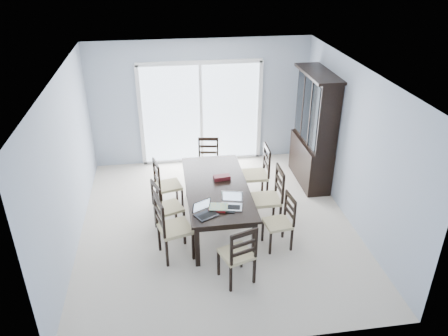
{
  "coord_description": "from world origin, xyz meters",
  "views": [
    {
      "loc": [
        -0.78,
        -6.06,
        4.28
      ],
      "look_at": [
        0.12,
        0.0,
        1.07
      ],
      "focal_mm": 35.0,
      "sensor_mm": 36.0,
      "label": 1
    }
  ],
  "objects_px": {
    "dining_table": "(217,190)",
    "laptop_silver": "(231,204)",
    "chair_left_mid": "(163,202)",
    "cell_phone": "(231,212)",
    "chair_right_far": "(260,168)",
    "laptop_dark": "(207,213)",
    "chair_end_far": "(208,156)",
    "chair_right_near": "(283,216)",
    "chair_left_far": "(163,180)",
    "hot_tub": "(158,121)",
    "chair_left_near": "(168,222)",
    "chair_end_near": "(240,250)",
    "chair_right_mid": "(272,191)",
    "china_hutch": "(314,131)",
    "game_box": "(222,178)"
  },
  "relations": [
    {
      "from": "dining_table",
      "to": "laptop_silver",
      "type": "relative_size",
      "value": 6.09
    },
    {
      "from": "chair_left_mid",
      "to": "cell_phone",
      "type": "height_order",
      "value": "chair_left_mid"
    },
    {
      "from": "chair_right_far",
      "to": "laptop_dark",
      "type": "bearing_deg",
      "value": 145.1
    },
    {
      "from": "chair_end_far",
      "to": "laptop_silver",
      "type": "relative_size",
      "value": 2.91
    },
    {
      "from": "chair_right_near",
      "to": "chair_left_far",
      "type": "bearing_deg",
      "value": 46.36
    },
    {
      "from": "chair_left_mid",
      "to": "laptop_silver",
      "type": "bearing_deg",
      "value": 39.58
    },
    {
      "from": "laptop_dark",
      "to": "laptop_silver",
      "type": "relative_size",
      "value": 1.03
    },
    {
      "from": "hot_tub",
      "to": "chair_left_near",
      "type": "bearing_deg",
      "value": -88.88
    },
    {
      "from": "chair_left_mid",
      "to": "chair_right_near",
      "type": "distance_m",
      "value": 1.91
    },
    {
      "from": "chair_left_near",
      "to": "laptop_dark",
      "type": "xyz_separation_m",
      "value": [
        0.56,
        -0.1,
        0.17
      ]
    },
    {
      "from": "chair_end_far",
      "to": "chair_right_far",
      "type": "bearing_deg",
      "value": 147.42
    },
    {
      "from": "chair_end_near",
      "to": "laptop_silver",
      "type": "distance_m",
      "value": 0.82
    },
    {
      "from": "chair_left_near",
      "to": "chair_right_mid",
      "type": "xyz_separation_m",
      "value": [
        1.72,
        0.62,
        0.0
      ]
    },
    {
      "from": "hot_tub",
      "to": "cell_phone",
      "type": "bearing_deg",
      "value": -77.19
    },
    {
      "from": "laptop_dark",
      "to": "hot_tub",
      "type": "xyz_separation_m",
      "value": [
        -0.64,
        4.43,
        -0.28
      ]
    },
    {
      "from": "china_hutch",
      "to": "laptop_silver",
      "type": "height_order",
      "value": "china_hutch"
    },
    {
      "from": "chair_left_near",
      "to": "chair_end_near",
      "type": "distance_m",
      "value": 1.19
    },
    {
      "from": "chair_left_near",
      "to": "chair_left_mid",
      "type": "distance_m",
      "value": 0.66
    },
    {
      "from": "hot_tub",
      "to": "chair_left_mid",
      "type": "bearing_deg",
      "value": -89.6
    },
    {
      "from": "hot_tub",
      "to": "chair_end_far",
      "type": "bearing_deg",
      "value": -66.03
    },
    {
      "from": "chair_left_mid",
      "to": "chair_right_mid",
      "type": "height_order",
      "value": "chair_right_mid"
    },
    {
      "from": "chair_right_mid",
      "to": "laptop_silver",
      "type": "height_order",
      "value": "chair_right_mid"
    },
    {
      "from": "chair_end_near",
      "to": "chair_end_far",
      "type": "height_order",
      "value": "chair_end_near"
    },
    {
      "from": "game_box",
      "to": "china_hutch",
      "type": "bearing_deg",
      "value": 28.68
    },
    {
      "from": "chair_right_mid",
      "to": "hot_tub",
      "type": "xyz_separation_m",
      "value": [
        -1.8,
        3.7,
        -0.11
      ]
    },
    {
      "from": "hot_tub",
      "to": "china_hutch",
      "type": "bearing_deg",
      "value": -38.69
    },
    {
      "from": "china_hutch",
      "to": "chair_right_near",
      "type": "height_order",
      "value": "china_hutch"
    },
    {
      "from": "dining_table",
      "to": "chair_left_mid",
      "type": "relative_size",
      "value": 2.06
    },
    {
      "from": "chair_left_near",
      "to": "chair_right_far",
      "type": "relative_size",
      "value": 0.99
    },
    {
      "from": "chair_end_near",
      "to": "chair_right_near",
      "type": "bearing_deg",
      "value": 24.29
    },
    {
      "from": "chair_right_far",
      "to": "chair_end_near",
      "type": "bearing_deg",
      "value": 161.95
    },
    {
      "from": "chair_end_near",
      "to": "chair_end_far",
      "type": "xyz_separation_m",
      "value": [
        -0.09,
        2.95,
        -0.02
      ]
    },
    {
      "from": "chair_left_far",
      "to": "chair_right_far",
      "type": "bearing_deg",
      "value": 80.33
    },
    {
      "from": "dining_table",
      "to": "chair_end_near",
      "type": "bearing_deg",
      "value": -85.31
    },
    {
      "from": "chair_left_mid",
      "to": "chair_end_near",
      "type": "distance_m",
      "value": 1.7
    },
    {
      "from": "dining_table",
      "to": "china_hutch",
      "type": "distance_m",
      "value": 2.41
    },
    {
      "from": "chair_end_near",
      "to": "hot_tub",
      "type": "relative_size",
      "value": 0.49
    },
    {
      "from": "chair_right_near",
      "to": "cell_phone",
      "type": "distance_m",
      "value": 0.87
    },
    {
      "from": "chair_left_mid",
      "to": "hot_tub",
      "type": "height_order",
      "value": "chair_left_mid"
    },
    {
      "from": "china_hutch",
      "to": "laptop_dark",
      "type": "relative_size",
      "value": 5.93
    },
    {
      "from": "china_hutch",
      "to": "chair_right_far",
      "type": "relative_size",
      "value": 1.83
    },
    {
      "from": "laptop_dark",
      "to": "cell_phone",
      "type": "bearing_deg",
      "value": -22.41
    },
    {
      "from": "chair_right_far",
      "to": "chair_right_mid",
      "type": "bearing_deg",
      "value": -177.72
    },
    {
      "from": "dining_table",
      "to": "chair_left_near",
      "type": "relative_size",
      "value": 1.84
    },
    {
      "from": "chair_left_mid",
      "to": "game_box",
      "type": "xyz_separation_m",
      "value": [
        0.99,
        0.28,
        0.22
      ]
    },
    {
      "from": "chair_right_near",
      "to": "game_box",
      "type": "relative_size",
      "value": 3.76
    },
    {
      "from": "china_hutch",
      "to": "laptop_silver",
      "type": "relative_size",
      "value": 6.09
    },
    {
      "from": "chair_left_far",
      "to": "cell_phone",
      "type": "height_order",
      "value": "chair_left_far"
    },
    {
      "from": "chair_left_mid",
      "to": "chair_right_far",
      "type": "relative_size",
      "value": 0.89
    },
    {
      "from": "laptop_dark",
      "to": "hot_tub",
      "type": "relative_size",
      "value": 0.17
    }
  ]
}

